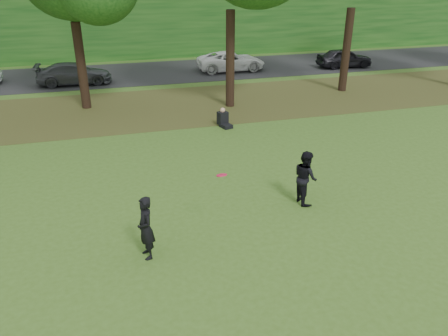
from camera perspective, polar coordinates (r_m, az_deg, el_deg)
The scene contains 9 objects.
ground at distance 10.68m, azimuth -1.49°, elevation -12.33°, with size 120.00×120.00×0.00m, color #39581B.
leaf_litter at distance 22.32m, azimuth -9.74°, elevation 7.73°, with size 60.00×7.00×0.01m, color #443018.
street at distance 30.04m, azimuth -11.54°, elevation 12.02°, with size 70.00×7.00×0.02m, color black.
far_hedge at distance 35.54m, azimuth -12.77°, elevation 17.94°, with size 70.00×3.00×5.00m, color #134414.
player_left at distance 10.62m, azimuth -10.20°, elevation -7.72°, with size 0.59×0.39×1.62m, color black.
player_right at distance 13.05m, azimuth 10.59°, elevation -1.19°, with size 0.79×0.62×1.63m, color black.
parked_cars at distance 28.64m, azimuth -17.19°, elevation 12.18°, with size 38.21×3.24×1.41m.
frisbee at distance 10.84m, azimuth -0.31°, elevation -0.93°, with size 0.37×0.36×0.13m.
seated_person at distance 19.33m, azimuth -0.05°, elevation 6.35°, with size 0.59×0.81×0.83m.
Camera 1 is at (-2.01, -8.27, 6.46)m, focal length 35.00 mm.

